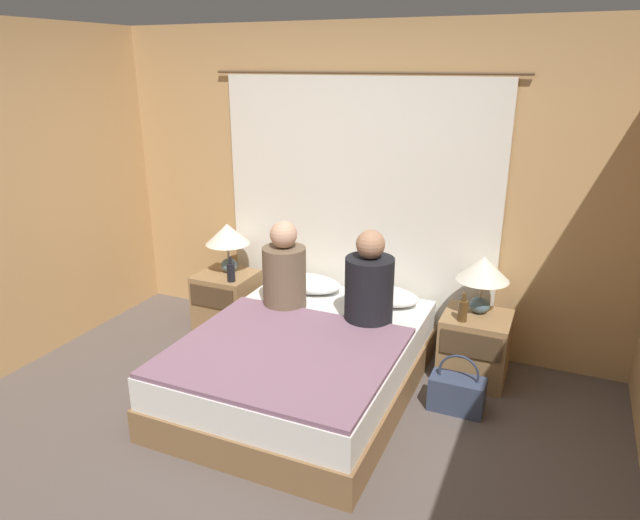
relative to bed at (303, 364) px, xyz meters
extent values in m
plane|color=#564C47|center=(0.00, -0.79, -0.22)|extent=(16.00, 16.00, 0.00)
cube|color=tan|center=(0.00, 1.07, 1.03)|extent=(4.35, 0.06, 2.50)
cube|color=white|center=(0.00, 1.00, 0.84)|extent=(2.25, 0.02, 2.11)
cylinder|color=brown|center=(0.00, 1.00, 1.91)|extent=(2.45, 0.02, 0.02)
cube|color=olive|center=(0.00, 0.00, -0.11)|extent=(1.45, 1.90, 0.22)
cube|color=white|center=(0.00, 0.00, 0.11)|extent=(1.41, 1.86, 0.22)
cube|color=#937047|center=(-1.05, 0.68, 0.03)|extent=(0.47, 0.44, 0.49)
cube|color=#4C3823|center=(-1.05, 0.46, 0.15)|extent=(0.41, 0.02, 0.18)
cube|color=#937047|center=(1.05, 0.68, 0.03)|extent=(0.47, 0.44, 0.49)
cube|color=#4C3823|center=(1.05, 0.46, 0.15)|extent=(0.41, 0.02, 0.18)
ellipsoid|color=slate|center=(-1.05, 0.74, 0.33)|extent=(0.15, 0.15, 0.12)
cylinder|color=#B2A893|center=(-1.05, 0.74, 0.46)|extent=(0.02, 0.02, 0.14)
cone|color=silver|center=(-1.05, 0.74, 0.61)|extent=(0.37, 0.37, 0.17)
ellipsoid|color=slate|center=(1.05, 0.74, 0.33)|extent=(0.15, 0.15, 0.12)
cylinder|color=#B2A893|center=(1.05, 0.74, 0.46)|extent=(0.02, 0.02, 0.14)
cone|color=silver|center=(1.05, 0.74, 0.61)|extent=(0.37, 0.37, 0.17)
ellipsoid|color=white|center=(-0.32, 0.74, 0.28)|extent=(0.58, 0.34, 0.12)
ellipsoid|color=white|center=(0.32, 0.74, 0.28)|extent=(0.58, 0.34, 0.12)
cube|color=slate|center=(0.00, -0.29, 0.24)|extent=(1.39, 1.27, 0.03)
cylinder|color=brown|center=(-0.33, 0.38, 0.46)|extent=(0.33, 0.33, 0.47)
sphere|color=tan|center=(-0.33, 0.38, 0.80)|extent=(0.20, 0.20, 0.20)
cylinder|color=black|center=(0.34, 0.38, 0.46)|extent=(0.35, 0.35, 0.48)
sphere|color=#A87A5B|center=(0.34, 0.38, 0.81)|extent=(0.20, 0.20, 0.20)
cylinder|color=black|center=(-0.92, 0.55, 0.35)|extent=(0.07, 0.07, 0.15)
cylinder|color=black|center=(-0.92, 0.55, 0.46)|extent=(0.02, 0.02, 0.06)
cylinder|color=#513819|center=(0.97, 0.55, 0.35)|extent=(0.07, 0.07, 0.15)
cylinder|color=#513819|center=(0.97, 0.55, 0.45)|extent=(0.02, 0.02, 0.06)
cube|color=#333D56|center=(1.03, 0.21, -0.10)|extent=(0.36, 0.19, 0.23)
torus|color=#2B3449|center=(1.03, 0.21, 0.06)|extent=(0.27, 0.02, 0.27)
camera|label=1|loc=(1.52, -3.16, 1.99)|focal=32.00mm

